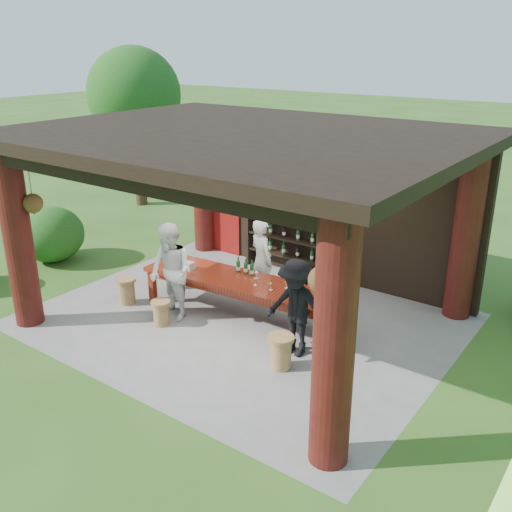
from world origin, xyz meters
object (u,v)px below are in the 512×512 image
Objects in this scene: stool_far_left at (127,290)px; guest_woman at (171,272)px; napkin_basket at (187,266)px; stool_near_left at (161,312)px; host at (261,261)px; tasting_table at (240,285)px; stool_near_right at (281,351)px; guest_man at (296,308)px; wine_shelf at (291,231)px.

guest_woman reaches higher than stool_far_left.
guest_woman reaches higher than napkin_basket.
stool_near_left is 0.28× the size of host.
tasting_table is at bearing 52.80° from guest_woman.
stool_near_left is at bearing -178.58° from stool_near_right.
host is (0.89, 1.91, 0.61)m from stool_near_left.
guest_woman is (-2.64, 0.28, 0.62)m from stool_near_right.
stool_near_left is at bearing -166.23° from guest_man.
stool_near_right is 3.80m from stool_far_left.
stool_near_left is 1.12m from napkin_basket.
tasting_table is 0.80m from host.
guest_woman is 7.04× the size of napkin_basket.
wine_shelf reaches higher than napkin_basket.
stool_near_right is at bearing -82.66° from guest_man.
host reaches higher than stool_near_left.
tasting_table is at bearing 10.12° from napkin_basket.
stool_far_left is at bearing 62.57° from host.
napkin_basket is (-0.74, -2.55, -0.17)m from wine_shelf.
guest_woman is at bearing 173.89° from stool_near_right.
stool_near_right is 1.05× the size of stool_far_left.
guest_man is 6.42× the size of napkin_basket.
stool_far_left reaches higher than stool_near_left.
guest_woman reaches higher than stool_near_left.
tasting_table is 1.30m from guest_woman.
stool_near_left is 0.89× the size of stool_far_left.
napkin_basket is (-1.12, -0.20, 0.18)m from tasting_table.
stool_far_left is at bearing -174.11° from guest_man.
guest_man is (1.64, -1.34, -0.02)m from host.
stool_near_right is 2.72m from guest_woman.
wine_shelf reaches higher than stool_near_left.
stool_near_right is 2.14× the size of napkin_basket.
napkin_basket is at bearing 33.83° from stool_far_left.
guest_woman is (1.16, 0.09, 0.63)m from stool_far_left.
guest_woman is at bearing 4.44° from stool_far_left.
tasting_table is 2.00m from stool_near_right.
tasting_table is 2.14× the size of guest_woman.
stool_near_right is 0.30× the size of guest_woman.
stool_near_left is 0.85× the size of stool_near_right.
stool_near_right is 2.96m from napkin_basket.
tasting_table is 2.35× the size of guest_man.
wine_shelf is at bearing 120.65° from stool_near_right.
stool_far_left is (-1.21, 0.26, 0.03)m from stool_near_left.
guest_man is at bearing 12.67° from stool_near_left.
wine_shelf reaches higher than guest_man.
tasting_table is at bearing 117.96° from host.
host is (-1.70, 1.85, 0.56)m from stool_near_right.
stool_near_left is at bearing -12.03° from stool_far_left.
stool_far_left is at bearing 177.10° from stool_near_right.
tasting_table is at bearing -80.75° from wine_shelf.
stool_near_right is at bearing 156.95° from host.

